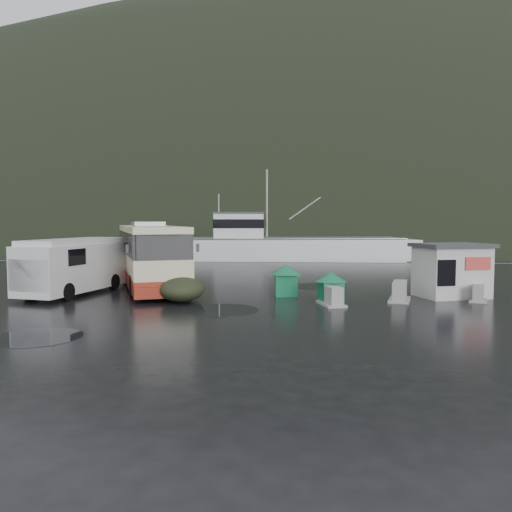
# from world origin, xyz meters

# --- Properties ---
(ground) EXTENTS (160.00, 160.00, 0.00)m
(ground) POSITION_xyz_m (0.00, 0.00, 0.00)
(ground) COLOR black
(ground) RESTS_ON ground
(harbor_water) EXTENTS (300.00, 180.00, 0.02)m
(harbor_water) POSITION_xyz_m (0.00, 110.00, 0.00)
(harbor_water) COLOR black
(harbor_water) RESTS_ON ground
(quay_edge) EXTENTS (160.00, 0.60, 1.50)m
(quay_edge) POSITION_xyz_m (0.00, 20.00, 0.00)
(quay_edge) COLOR #999993
(quay_edge) RESTS_ON ground
(headland) EXTENTS (780.00, 540.00, 570.00)m
(headland) POSITION_xyz_m (10.00, 250.00, 0.00)
(headland) COLOR black
(headland) RESTS_ON ground
(coach_bus) EXTENTS (7.64, 13.01, 3.61)m
(coach_bus) POSITION_xyz_m (-4.19, 3.72, 0.00)
(coach_bus) COLOR beige
(coach_bus) RESTS_ON ground
(white_van) EXTENTS (3.54, 6.93, 2.77)m
(white_van) POSITION_xyz_m (-7.01, 0.24, 0.00)
(white_van) COLOR silver
(white_van) RESTS_ON ground
(waste_bin_left) EXTENTS (1.19, 1.19, 1.37)m
(waste_bin_left) POSITION_xyz_m (5.47, -1.56, 0.00)
(waste_bin_left) COLOR #126940
(waste_bin_left) RESTS_ON ground
(waste_bin_right) EXTENTS (1.17, 1.17, 1.52)m
(waste_bin_right) POSITION_xyz_m (3.47, 0.36, 0.00)
(waste_bin_right) COLOR #126940
(waste_bin_right) RESTS_ON ground
(dome_tent) EXTENTS (2.38, 3.09, 1.12)m
(dome_tent) POSITION_xyz_m (-1.21, -1.62, 0.00)
(dome_tent) COLOR #272C1A
(dome_tent) RESTS_ON ground
(ticket_kiosk) EXTENTS (3.84, 3.30, 2.56)m
(ticket_kiosk) POSITION_xyz_m (11.32, 0.52, 0.00)
(ticket_kiosk) COLOR silver
(ticket_kiosk) RESTS_ON ground
(jersey_barrier_a) EXTENTS (1.26, 1.86, 0.85)m
(jersey_barrier_a) POSITION_xyz_m (5.43, -2.20, 0.00)
(jersey_barrier_a) COLOR #999993
(jersey_barrier_a) RESTS_ON ground
(jersey_barrier_b) EXTENTS (1.34, 1.95, 0.89)m
(jersey_barrier_b) POSITION_xyz_m (8.62, -0.88, 0.00)
(jersey_barrier_b) COLOR #999993
(jersey_barrier_b) RESTS_ON ground
(jersey_barrier_c) EXTENTS (1.22, 1.65, 0.74)m
(jersey_barrier_c) POSITION_xyz_m (12.17, -0.66, 0.00)
(jersey_barrier_c) COLOR #999993
(jersey_barrier_c) RESTS_ON ground
(fishing_trawler) EXTENTS (26.20, 8.78, 10.28)m
(fishing_trawler) POSITION_xyz_m (4.19, 28.20, 0.00)
(fishing_trawler) COLOR silver
(fishing_trawler) RESTS_ON ground
(puddles) EXTENTS (12.39, 15.67, 0.01)m
(puddles) POSITION_xyz_m (0.87, -2.65, 0.01)
(puddles) COLOR black
(puddles) RESTS_ON ground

